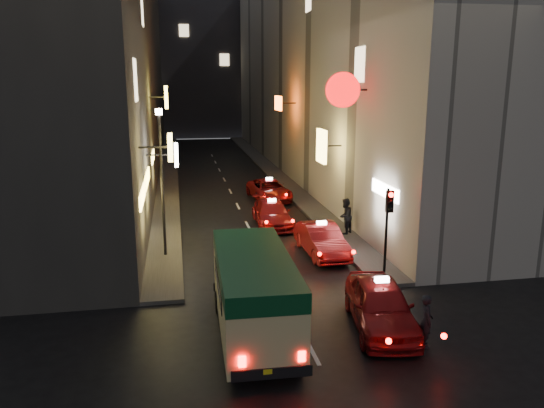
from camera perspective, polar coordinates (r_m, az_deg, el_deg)
building_left at (r=43.51m, az=-16.70°, el=14.65°), size 7.52×52.00×18.00m
building_right at (r=44.80m, az=4.83°, el=15.08°), size 7.91×52.00×18.00m
building_far at (r=75.43m, az=-7.88°, el=15.76°), size 30.00×10.00×22.00m
sidewalk_left at (r=43.90m, az=-11.06°, el=3.22°), size 1.50×52.00×0.15m
sidewalk_right at (r=44.59m, az=-0.06°, el=3.62°), size 1.50×52.00×0.15m
minibus at (r=15.73m, az=-1.95°, el=-8.83°), size 2.23×5.98×2.55m
taxi_near at (r=16.89m, az=11.62°, el=-10.22°), size 3.08×5.77×1.92m
taxi_second at (r=23.32m, az=5.33°, el=-3.58°), size 2.26×5.08×1.76m
taxi_third at (r=27.91m, az=-0.01°, el=-0.82°), size 1.98×4.68×1.65m
taxi_far at (r=33.86m, az=-0.30°, el=1.70°), size 2.39×4.87×1.67m
pedestrian_crossing at (r=16.13m, az=16.29°, el=-11.62°), size 0.49×0.65×1.77m
pedestrian_sidewalk at (r=26.04m, az=7.87°, el=-1.06°), size 0.87×0.86×2.00m
traffic_light at (r=19.88m, az=12.41°, el=-1.15°), size 0.26×0.43×3.50m
lamp_post at (r=22.59m, az=-11.78°, el=3.28°), size 0.28×0.28×6.22m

